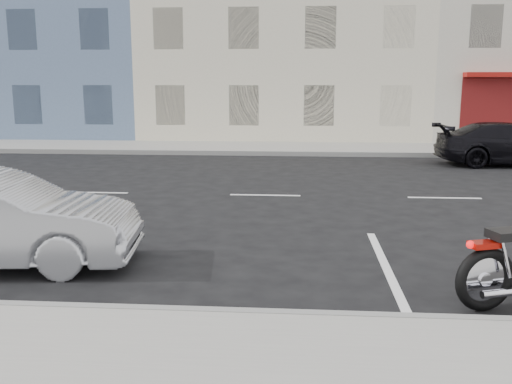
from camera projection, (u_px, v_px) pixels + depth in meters
ground at (354, 197)px, 12.81m from camera, size 120.00×120.00×0.00m
sidewalk_far at (201, 147)px, 21.69m from camera, size 80.00×3.40×0.15m
curb_far at (192, 153)px, 20.03m from camera, size 80.00×0.12×0.16m
bldg_blue at (47, 1)px, 28.59m from camera, size 12.00×12.00×13.00m
bldg_cream at (286, 15)px, 27.82m from camera, size 12.00×12.00×11.50m
car_far at (511, 144)px, 17.50m from camera, size 4.58×1.98×1.31m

